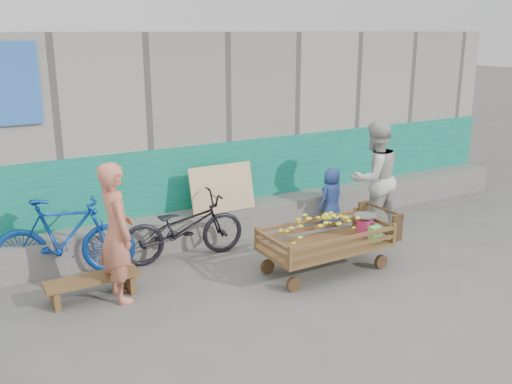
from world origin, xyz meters
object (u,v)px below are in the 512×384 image
child (332,197)px  bicycle_blue (64,238)px  banana_cart (324,233)px  bicycle_dark (183,227)px  woman (374,178)px  bench (93,283)px  vendor_man (117,232)px

child → bicycle_blue: bearing=-13.6°
banana_cart → bicycle_dark: bicycle_dark is taller
child → bicycle_blue: 4.12m
bicycle_blue → child: bearing=-72.8°
woman → bicycle_dark: size_ratio=1.01×
banana_cart → woman: woman is taller
woman → bicycle_blue: bearing=-7.6°
bench → bicycle_blue: 0.87m
child → bicycle_dark: size_ratio=0.55×
child → bicycle_blue: (-4.12, 0.09, 0.05)m
bicycle_dark → child: bearing=-83.1°
bench → bicycle_blue: size_ratio=0.63×
banana_cart → bench: (-2.79, 0.71, -0.33)m
banana_cart → bicycle_dark: bearing=136.7°
banana_cart → child: 1.87m
banana_cart → vendor_man: vendor_man is taller
bicycle_dark → banana_cart: bearing=-128.8°
banana_cart → woman: (1.54, 0.82, 0.35)m
banana_cart → woman: size_ratio=1.04×
woman → bicycle_blue: (-4.45, 0.69, -0.35)m
woman → bench: bearing=2.7°
woman → bicycle_blue: woman is taller
bench → woman: (4.33, 0.11, 0.67)m
woman → child: bearing=-59.9°
bench → vendor_man: vendor_man is taller
bench → vendor_man: bearing=-26.7°
bench → bicycle_dark: bicycle_dark is taller
vendor_man → bench: bearing=62.4°
bench → child: (4.00, 0.71, 0.28)m
bench → child: child is taller
banana_cart → child: bearing=49.6°
bicycle_blue → vendor_man: bearing=-138.4°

